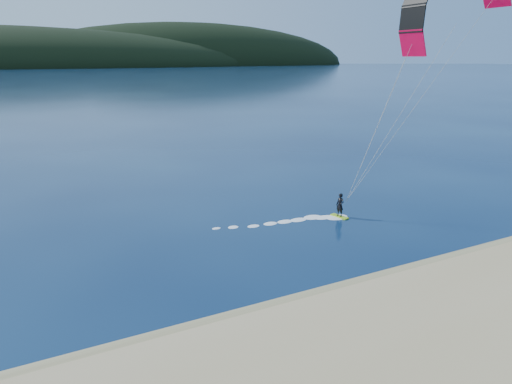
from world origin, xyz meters
The scene contains 4 objects.
ground centered at (0.00, 0.00, 0.00)m, with size 1800.00×1800.00×0.00m, color #071738.
wet_sand centered at (0.00, 4.50, 0.05)m, with size 220.00×2.50×0.10m.
headland centered at (0.63, 745.28, 0.00)m, with size 1200.00×310.00×140.00m.
kitesurfer_near centered at (20.19, 12.05, 15.00)m, with size 23.36×6.38×19.52m.
Camera 1 is at (-9.51, -13.65, 12.89)m, focal length 31.76 mm.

